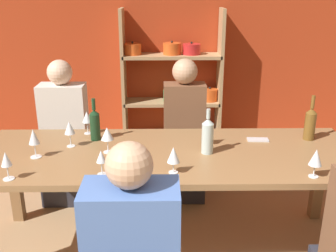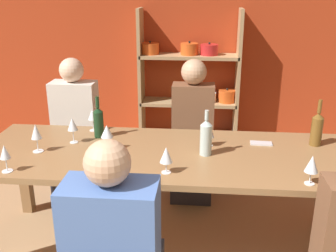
{
  "view_description": "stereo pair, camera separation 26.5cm",
  "coord_description": "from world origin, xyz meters",
  "views": [
    {
      "loc": [
        0.15,
        -0.65,
        1.79
      ],
      "look_at": [
        0.19,
        1.85,
        0.89
      ],
      "focal_mm": 42.0,
      "sensor_mm": 36.0,
      "label": 1
    },
    {
      "loc": [
        0.42,
        -0.64,
        1.79
      ],
      "look_at": [
        0.19,
        1.85,
        0.89
      ],
      "focal_mm": 42.0,
      "sensor_mm": 36.0,
      "label": 2
    }
  ],
  "objects": [
    {
      "name": "wall_back_red",
      "position": [
        0.0,
        3.83,
        1.35
      ],
      "size": [
        8.8,
        0.06,
        2.7
      ],
      "color": "#B23819",
      "rests_on": "ground_plane"
    },
    {
      "name": "wine_glass_empty_a",
      "position": [
        -0.2,
        1.43,
        0.85
      ],
      "size": [
        0.06,
        0.06,
        0.15
      ],
      "color": "white",
      "rests_on": "dining_table"
    },
    {
      "name": "wine_glass_red_b",
      "position": [
        -0.73,
        1.38,
        0.86
      ],
      "size": [
        0.07,
        0.07,
        0.17
      ],
      "color": "white",
      "rests_on": "dining_table"
    },
    {
      "name": "wine_glass_white_a",
      "position": [
        -0.67,
        1.68,
        0.88
      ],
      "size": [
        0.07,
        0.07,
        0.19
      ],
      "color": "white",
      "rests_on": "dining_table"
    },
    {
      "name": "shelf_unit",
      "position": [
        0.29,
        3.63,
        0.63
      ],
      "size": [
        1.1,
        0.3,
        1.57
      ],
      "color": "tan",
      "rests_on": "ground_plane"
    },
    {
      "name": "cell_phone",
      "position": [
        0.84,
        1.95,
        0.75
      ],
      "size": [
        0.15,
        0.08,
        0.01
      ],
      "color": "silver",
      "rests_on": "dining_table"
    },
    {
      "name": "dining_table",
      "position": [
        0.19,
        1.75,
        0.66
      ],
      "size": [
        2.56,
        0.91,
        0.74
      ],
      "color": "olive",
      "rests_on": "ground_plane"
    },
    {
      "name": "wine_glass_empty_b",
      "position": [
        -0.4,
        2.11,
        0.87
      ],
      "size": [
        0.07,
        0.07,
        0.17
      ],
      "color": "white",
      "rests_on": "dining_table"
    },
    {
      "name": "wine_glass_empty_c",
      "position": [
        0.22,
        1.45,
        0.86
      ],
      "size": [
        0.08,
        0.08,
        0.16
      ],
      "color": "white",
      "rests_on": "dining_table"
    },
    {
      "name": "wine_glass_red_d",
      "position": [
        -0.48,
        1.86,
        0.88
      ],
      "size": [
        0.07,
        0.07,
        0.18
      ],
      "color": "white",
      "rests_on": "dining_table"
    },
    {
      "name": "person_far_a",
      "position": [
        0.34,
        2.54,
        0.46
      ],
      "size": [
        0.35,
        0.44,
        1.23
      ],
      "rotation": [
        0.0,
        0.0,
        3.14
      ],
      "color": "#2D2D38",
      "rests_on": "ground_plane"
    },
    {
      "name": "wine_glass_red_a",
      "position": [
        1.03,
        1.38,
        0.86
      ],
      "size": [
        0.08,
        0.08,
        0.17
      ],
      "color": "white",
      "rests_on": "dining_table"
    },
    {
      "name": "wine_bottle_amber",
      "position": [
        1.21,
        1.97,
        0.87
      ],
      "size": [
        0.08,
        0.08,
        0.33
      ],
      "color": "brown",
      "rests_on": "dining_table"
    },
    {
      "name": "wine_glass_red_c",
      "position": [
        -0.21,
        1.75,
        0.87
      ],
      "size": [
        0.08,
        0.08,
        0.18
      ],
      "color": "white",
      "rests_on": "dining_table"
    },
    {
      "name": "person_far_b",
      "position": [
        -0.68,
        2.52,
        0.45
      ],
      "size": [
        0.38,
        0.48,
        1.23
      ],
      "rotation": [
        0.0,
        0.0,
        3.14
      ],
      "color": "#2D2D38",
      "rests_on": "ground_plane"
    },
    {
      "name": "wine_glass_red_e",
      "position": [
        0.47,
        1.89,
        0.85
      ],
      "size": [
        0.07,
        0.07,
        0.16
      ],
      "color": "white",
      "rests_on": "dining_table"
    },
    {
      "name": "wine_bottle_green",
      "position": [
        0.45,
        1.74,
        0.87
      ],
      "size": [
        0.08,
        0.08,
        0.3
      ],
      "color": "#B2C6C1",
      "rests_on": "dining_table"
    },
    {
      "name": "wine_bottle_dark",
      "position": [
        -0.33,
        1.98,
        0.86
      ],
      "size": [
        0.07,
        0.07,
        0.31
      ],
      "color": "#19381E",
      "rests_on": "dining_table"
    }
  ]
}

